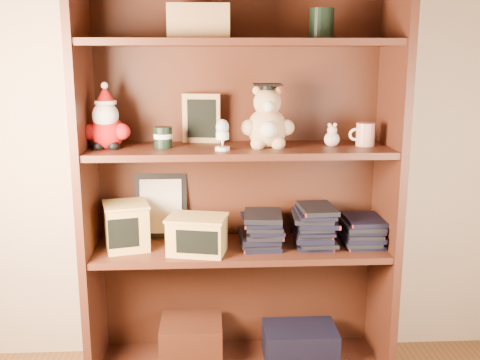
{
  "coord_description": "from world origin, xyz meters",
  "views": [
    {
      "loc": [
        0.1,
        -0.81,
        1.3
      ],
      "look_at": [
        0.22,
        1.3,
        0.82
      ],
      "focal_mm": 42.0,
      "sensor_mm": 36.0,
      "label": 1
    }
  ],
  "objects_px": {
    "bookcase": "(239,187)",
    "treats_box": "(127,226)",
    "teacher_mug": "(365,134)",
    "grad_teddy_bear": "(267,123)"
  },
  "relations": [
    {
      "from": "teacher_mug",
      "to": "treats_box",
      "type": "bearing_deg",
      "value": -179.95
    },
    {
      "from": "bookcase",
      "to": "grad_teddy_bear",
      "type": "height_order",
      "value": "bookcase"
    },
    {
      "from": "grad_teddy_bear",
      "to": "teacher_mug",
      "type": "bearing_deg",
      "value": 1.13
    },
    {
      "from": "bookcase",
      "to": "treats_box",
      "type": "bearing_deg",
      "value": -173.35
    },
    {
      "from": "grad_teddy_bear",
      "to": "treats_box",
      "type": "bearing_deg",
      "value": 179.3
    },
    {
      "from": "treats_box",
      "to": "bookcase",
      "type": "bearing_deg",
      "value": 6.65
    },
    {
      "from": "treats_box",
      "to": "teacher_mug",
      "type": "bearing_deg",
      "value": 0.05
    },
    {
      "from": "bookcase",
      "to": "treats_box",
      "type": "height_order",
      "value": "bookcase"
    },
    {
      "from": "treats_box",
      "to": "grad_teddy_bear",
      "type": "bearing_deg",
      "value": -0.7
    },
    {
      "from": "teacher_mug",
      "to": "treats_box",
      "type": "height_order",
      "value": "teacher_mug"
    }
  ]
}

